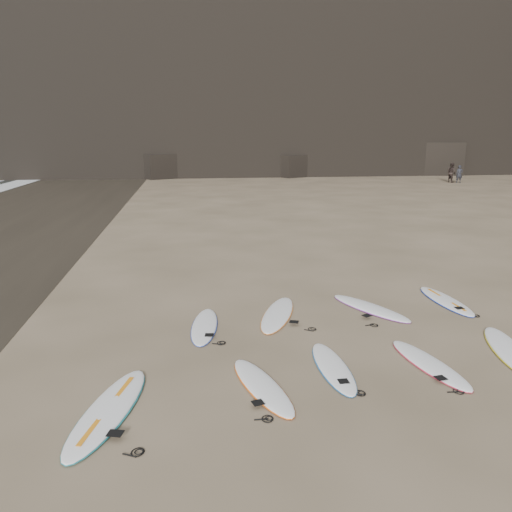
{
  "coord_description": "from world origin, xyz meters",
  "views": [
    {
      "loc": [
        -3.16,
        -8.43,
        4.28
      ],
      "look_at": [
        -1.55,
        2.99,
        1.5
      ],
      "focal_mm": 35.0,
      "sensor_mm": 36.0,
      "label": 1
    }
  ],
  "objects_px": {
    "surfboard_2": "(333,367)",
    "surfboard_3": "(429,364)",
    "surfboard_8": "(446,300)",
    "person_a": "(459,174)",
    "surfboard_1": "(262,386)",
    "surfboard_6": "(278,314)",
    "person_b": "(451,173)",
    "surfboard_4": "(508,349)",
    "surfboard_5": "(204,326)",
    "surfboard_0": "(108,410)",
    "surfboard_7": "(370,308)"
  },
  "relations": [
    {
      "from": "surfboard_0",
      "to": "person_b",
      "type": "bearing_deg",
      "value": 69.96
    },
    {
      "from": "surfboard_0",
      "to": "surfboard_4",
      "type": "distance_m",
      "value": 7.84
    },
    {
      "from": "surfboard_4",
      "to": "person_a",
      "type": "bearing_deg",
      "value": 78.39
    },
    {
      "from": "surfboard_8",
      "to": "person_b",
      "type": "distance_m",
      "value": 37.52
    },
    {
      "from": "surfboard_1",
      "to": "surfboard_8",
      "type": "bearing_deg",
      "value": 20.19
    },
    {
      "from": "surfboard_2",
      "to": "surfboard_3",
      "type": "height_order",
      "value": "surfboard_3"
    },
    {
      "from": "surfboard_1",
      "to": "surfboard_2",
      "type": "relative_size",
      "value": 1.02
    },
    {
      "from": "surfboard_6",
      "to": "surfboard_8",
      "type": "xyz_separation_m",
      "value": [
        4.6,
        0.38,
        -0.0
      ]
    },
    {
      "from": "person_b",
      "to": "surfboard_1",
      "type": "bearing_deg",
      "value": 133.04
    },
    {
      "from": "surfboard_1",
      "to": "surfboard_8",
      "type": "distance_m",
      "value": 6.75
    },
    {
      "from": "surfboard_2",
      "to": "person_b",
      "type": "xyz_separation_m",
      "value": [
        22.31,
        36.15,
        0.87
      ]
    },
    {
      "from": "surfboard_2",
      "to": "surfboard_4",
      "type": "height_order",
      "value": "surfboard_4"
    },
    {
      "from": "surfboard_7",
      "to": "person_b",
      "type": "xyz_separation_m",
      "value": [
        20.41,
        33.05,
        0.87
      ]
    },
    {
      "from": "surfboard_2",
      "to": "surfboard_8",
      "type": "xyz_separation_m",
      "value": [
        4.09,
        3.36,
        0.0
      ]
    },
    {
      "from": "surfboard_2",
      "to": "surfboard_3",
      "type": "xyz_separation_m",
      "value": [
        1.87,
        -0.12,
        0.0
      ]
    },
    {
      "from": "surfboard_6",
      "to": "surfboard_8",
      "type": "relative_size",
      "value": 1.04
    },
    {
      "from": "surfboard_7",
      "to": "person_b",
      "type": "distance_m",
      "value": 38.86
    },
    {
      "from": "surfboard_1",
      "to": "person_a",
      "type": "bearing_deg",
      "value": 41.17
    },
    {
      "from": "person_b",
      "to": "surfboard_8",
      "type": "bearing_deg",
      "value": 136.9
    },
    {
      "from": "surfboard_6",
      "to": "person_a",
      "type": "relative_size",
      "value": 1.59
    },
    {
      "from": "surfboard_0",
      "to": "person_b",
      "type": "height_order",
      "value": "person_b"
    },
    {
      "from": "surfboard_6",
      "to": "person_b",
      "type": "relative_size",
      "value": 1.43
    },
    {
      "from": "surfboard_3",
      "to": "person_a",
      "type": "bearing_deg",
      "value": 49.98
    },
    {
      "from": "person_a",
      "to": "surfboard_1",
      "type": "bearing_deg",
      "value": -111.05
    },
    {
      "from": "person_b",
      "to": "surfboard_3",
      "type": "bearing_deg",
      "value": 136.55
    },
    {
      "from": "surfboard_8",
      "to": "person_b",
      "type": "height_order",
      "value": "person_b"
    },
    {
      "from": "surfboard_2",
      "to": "surfboard_6",
      "type": "height_order",
      "value": "surfboard_6"
    },
    {
      "from": "surfboard_3",
      "to": "surfboard_8",
      "type": "height_order",
      "value": "surfboard_8"
    },
    {
      "from": "surfboard_3",
      "to": "surfboard_7",
      "type": "height_order",
      "value": "surfboard_7"
    },
    {
      "from": "surfboard_1",
      "to": "surfboard_5",
      "type": "height_order",
      "value": "surfboard_5"
    },
    {
      "from": "surfboard_1",
      "to": "surfboard_3",
      "type": "xyz_separation_m",
      "value": [
        3.3,
        0.41,
        0.0
      ]
    },
    {
      "from": "surfboard_0",
      "to": "surfboard_3",
      "type": "xyz_separation_m",
      "value": [
        5.84,
        0.85,
        -0.01
      ]
    },
    {
      "from": "surfboard_0",
      "to": "person_b",
      "type": "xyz_separation_m",
      "value": [
        26.28,
        37.12,
        0.86
      ]
    },
    {
      "from": "surfboard_2",
      "to": "surfboard_7",
      "type": "xyz_separation_m",
      "value": [
        1.89,
        3.09,
        0.01
      ]
    },
    {
      "from": "surfboard_0",
      "to": "surfboard_8",
      "type": "height_order",
      "value": "surfboard_0"
    },
    {
      "from": "surfboard_0",
      "to": "surfboard_2",
      "type": "xyz_separation_m",
      "value": [
        3.98,
        0.98,
        -0.01
      ]
    },
    {
      "from": "surfboard_3",
      "to": "surfboard_4",
      "type": "distance_m",
      "value": 1.94
    },
    {
      "from": "surfboard_3",
      "to": "surfboard_1",
      "type": "bearing_deg",
      "value": 177.36
    },
    {
      "from": "surfboard_5",
      "to": "person_b",
      "type": "bearing_deg",
      "value": 60.92
    },
    {
      "from": "surfboard_4",
      "to": "surfboard_5",
      "type": "distance_m",
      "value": 6.47
    },
    {
      "from": "surfboard_6",
      "to": "person_b",
      "type": "xyz_separation_m",
      "value": [
        22.82,
        33.17,
        0.87
      ]
    },
    {
      "from": "surfboard_7",
      "to": "surfboard_4",
      "type": "bearing_deg",
      "value": -83.35
    },
    {
      "from": "surfboard_3",
      "to": "surfboard_7",
      "type": "xyz_separation_m",
      "value": [
        0.03,
        3.22,
        0.0
      ]
    },
    {
      "from": "surfboard_4",
      "to": "person_a",
      "type": "height_order",
      "value": "person_a"
    },
    {
      "from": "surfboard_2",
      "to": "surfboard_3",
      "type": "relative_size",
      "value": 0.97
    },
    {
      "from": "surfboard_2",
      "to": "surfboard_3",
      "type": "distance_m",
      "value": 1.87
    },
    {
      "from": "surfboard_1",
      "to": "surfboard_3",
      "type": "height_order",
      "value": "surfboard_3"
    },
    {
      "from": "surfboard_2",
      "to": "person_a",
      "type": "height_order",
      "value": "person_a"
    },
    {
      "from": "surfboard_8",
      "to": "person_a",
      "type": "height_order",
      "value": "person_a"
    },
    {
      "from": "surfboard_2",
      "to": "surfboard_6",
      "type": "distance_m",
      "value": 3.02
    }
  ]
}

